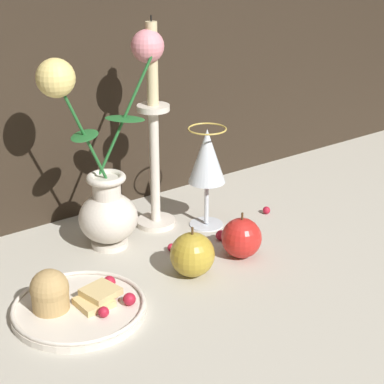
# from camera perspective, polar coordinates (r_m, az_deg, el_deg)

# --- Properties ---
(ground_plane) EXTENTS (2.40, 2.40, 0.00)m
(ground_plane) POSITION_cam_1_polar(r_m,az_deg,el_deg) (1.10, -0.68, -5.22)
(ground_plane) COLOR #B7B2A3
(ground_plane) RESTS_ON ground
(vase) EXTENTS (0.23, 0.10, 0.36)m
(vase) POSITION_cam_1_polar(r_m,az_deg,el_deg) (1.07, -7.66, 1.42)
(vase) COLOR silver
(vase) RESTS_ON ground_plane
(plate_with_pastries) EXTENTS (0.19, 0.19, 0.07)m
(plate_with_pastries) POSITION_cam_1_polar(r_m,az_deg,el_deg) (0.94, -10.56, -9.64)
(plate_with_pastries) COLOR silver
(plate_with_pastries) RESTS_ON ground_plane
(wine_glass) EXTENTS (0.07, 0.07, 0.19)m
(wine_glass) POSITION_cam_1_polar(r_m,az_deg,el_deg) (1.14, 1.34, 2.89)
(wine_glass) COLOR silver
(wine_glass) RESTS_ON ground_plane
(candlestick) EXTENTS (0.07, 0.07, 0.38)m
(candlestick) POSITION_cam_1_polar(r_m,az_deg,el_deg) (1.13, -3.39, 4.07)
(candlestick) COLOR silver
(candlestick) RESTS_ON ground_plane
(apple_beside_vase) EXTENTS (0.07, 0.07, 0.08)m
(apple_beside_vase) POSITION_cam_1_polar(r_m,az_deg,el_deg) (1.01, 0.03, -5.58)
(apple_beside_vase) COLOR #B2932D
(apple_beside_vase) RESTS_ON ground_plane
(apple_near_glass) EXTENTS (0.07, 0.07, 0.08)m
(apple_near_glass) POSITION_cam_1_polar(r_m,az_deg,el_deg) (1.07, 4.42, -4.09)
(apple_near_glass) COLOR red
(apple_near_glass) RESTS_ON ground_plane
(berry_near_plate) EXTENTS (0.02, 0.02, 0.02)m
(berry_near_plate) POSITION_cam_1_polar(r_m,az_deg,el_deg) (1.16, 5.06, -3.07)
(berry_near_plate) COLOR #AD192D
(berry_near_plate) RESTS_ON ground_plane
(berry_front_center) EXTENTS (0.01, 0.01, 0.01)m
(berry_front_center) POSITION_cam_1_polar(r_m,az_deg,el_deg) (1.23, 6.63, -1.62)
(berry_front_center) COLOR #AD192D
(berry_front_center) RESTS_ON ground_plane
(berry_by_glass_stem) EXTENTS (0.01, 0.01, 0.01)m
(berry_by_glass_stem) POSITION_cam_1_polar(r_m,az_deg,el_deg) (1.09, -1.83, -4.96)
(berry_by_glass_stem) COLOR #AD192D
(berry_by_glass_stem) RESTS_ON ground_plane
(berry_under_candlestick) EXTENTS (0.02, 0.02, 0.02)m
(berry_under_candlestick) POSITION_cam_1_polar(r_m,az_deg,el_deg) (1.13, 2.58, -3.88)
(berry_under_candlestick) COLOR #AD192D
(berry_under_candlestick) RESTS_ON ground_plane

